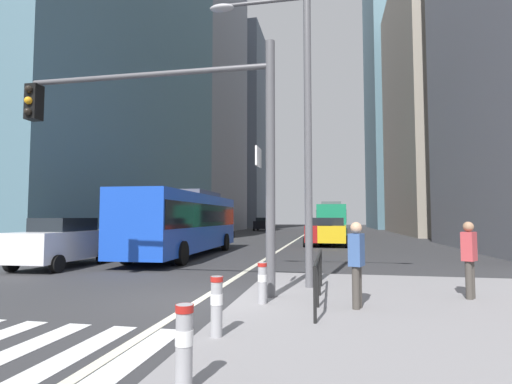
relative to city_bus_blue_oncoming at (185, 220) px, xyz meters
The scene contains 25 objects.
ground_plane 11.02m from the city_bus_blue_oncoming, 66.97° to the left, with size 160.00×160.00×0.00m, color #303033.
median_island 14.80m from the city_bus_blue_oncoming, 48.43° to the right, with size 9.00×10.00×0.15m, color gray.
crosswalk_stripes 14.48m from the city_bus_blue_oncoming, 76.92° to the right, with size 6.75×3.20×0.01m.
lane_centre_line 20.53m from the city_bus_blue_oncoming, 78.00° to the left, with size 0.20×80.00×0.01m, color beige.
office_tower_left_near 19.47m from the city_bus_blue_oncoming, 143.81° to the left, with size 12.70×25.97×29.53m, color slate.
office_tower_left_mid 44.23m from the city_bus_blue_oncoming, 108.63° to the left, with size 10.18×21.47×52.83m, color gray.
office_tower_left_far 63.51m from the city_bus_blue_oncoming, 101.12° to the left, with size 11.39×17.41×39.49m, color slate.
office_tower_right_mid 40.48m from the city_bus_blue_oncoming, 55.91° to the left, with size 12.11×23.09×32.03m, color gray.
office_tower_right_far 65.49m from the city_bus_blue_oncoming, 69.40° to the left, with size 13.57×21.44×54.33m, color slate.
city_bus_blue_oncoming is the anchor object (origin of this frame).
sedan_white_oncoming 6.07m from the city_bus_blue_oncoming, 121.89° to the right, with size 2.16×4.36×1.94m.
city_bus_red_receding 21.72m from the city_bus_blue_oncoming, 70.30° to the left, with size 2.73×10.83×3.40m.
city_bus_red_distant 41.09m from the city_bus_blue_oncoming, 79.57° to the left, with size 2.79×10.71×3.40m.
car_oncoming_mid 17.18m from the city_bus_blue_oncoming, 100.11° to the left, with size 2.20×4.26×1.94m.
car_receding_near 11.39m from the city_bus_blue_oncoming, 49.28° to the left, with size 2.18×4.48×1.94m.
car_receding_far 10.93m from the city_bus_blue_oncoming, 53.35° to the left, with size 2.07×4.56×1.94m.
car_oncoming_far 38.50m from the city_bus_blue_oncoming, 94.22° to the left, with size 2.06×4.31×1.94m.
traffic_signal_gantry 10.94m from the city_bus_blue_oncoming, 69.64° to the right, with size 6.66×0.65×6.00m.
street_lamp_post 11.46m from the city_bus_blue_oncoming, 51.82° to the right, with size 5.50×0.32×8.00m.
bollard_front 16.13m from the city_bus_blue_oncoming, 68.81° to the right, with size 0.20×0.20×0.89m.
bollard_left 14.31m from the city_bus_blue_oncoming, 66.86° to the right, with size 0.20×0.20×0.91m.
bollard_right 12.28m from the city_bus_blue_oncoming, 61.18° to the right, with size 0.20×0.20×0.85m.
pedestrian_railing 12.47m from the city_bus_blue_oncoming, 55.43° to the right, with size 0.06×3.74×0.98m.
pedestrian_waiting 13.36m from the city_bus_blue_oncoming, 54.03° to the right, with size 0.35×0.44×1.72m.
pedestrian_walking 13.99m from the city_bus_blue_oncoming, 42.03° to the right, with size 0.41×0.45×1.72m.
Camera 1 is at (3.10, -9.00, 1.96)m, focal length 27.55 mm.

